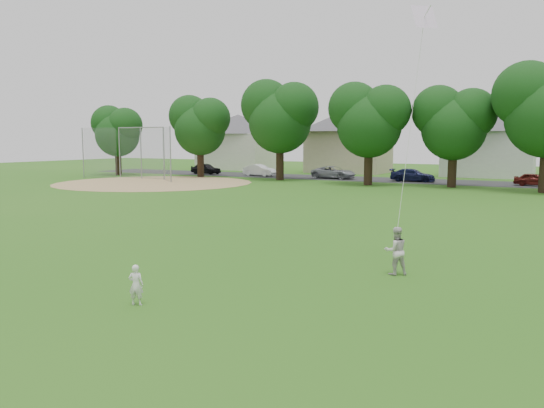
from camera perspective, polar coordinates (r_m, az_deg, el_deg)
The scene contains 10 objects.
ground at distance 12.61m, azimuth -7.26°, elevation -11.22°, with size 160.00×160.00×0.00m, color #286116.
street at distance 52.31m, azimuth 20.88°, elevation 2.13°, with size 90.00×7.00×0.01m, color #2D2D30.
dirt_infield at distance 50.29m, azimuth -12.53°, elevation 2.25°, with size 18.00×18.00×0.02m, color #9E7F51.
toddler at distance 13.12m, azimuth -14.42°, elevation -8.42°, with size 0.36×0.24×0.99m, color silver.
older_boy at distance 15.89m, azimuth 13.17°, elevation -4.93°, with size 0.69×0.54×1.41m, color beige.
kite at distance 16.03m, azimuth 14.65°, elevation 7.86°, with size 0.94×0.97×6.86m.
baseball_backstop at distance 55.80m, azimuth -14.32°, elevation 5.31°, with size 11.93×2.65×5.22m.
tree_row at distance 46.26m, azimuth 23.63°, elevation 9.16°, with size 80.79×9.14×10.78m.
parked_cars at distance 50.99m, azimuth 23.56°, elevation 2.58°, with size 71.67×2.48×1.27m.
house_row at distance 61.97m, azimuth 23.45°, elevation 7.19°, with size 77.42×13.78×10.43m.
Camera 1 is at (7.09, -9.68, 3.90)m, focal length 35.00 mm.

